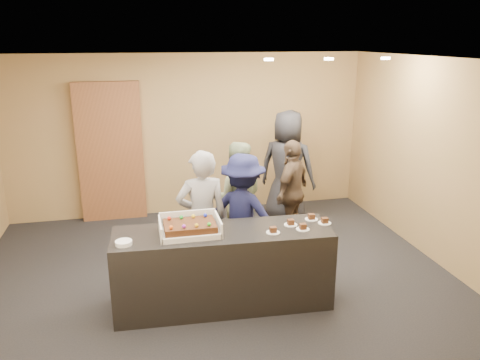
% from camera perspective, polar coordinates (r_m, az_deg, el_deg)
% --- Properties ---
extents(room, '(6.04, 6.00, 2.70)m').
position_cam_1_polar(room, '(5.58, -3.20, 0.48)').
color(room, black).
rests_on(room, ground).
extents(serving_counter, '(2.43, 0.83, 0.90)m').
position_cam_1_polar(serving_counter, '(5.35, -2.06, -10.69)').
color(serving_counter, black).
rests_on(serving_counter, floor).
extents(storage_cabinet, '(1.03, 0.15, 2.28)m').
position_cam_1_polar(storage_cabinet, '(7.91, -15.48, 3.25)').
color(storage_cabinet, brown).
rests_on(storage_cabinet, floor).
extents(cake_box, '(0.65, 0.45, 0.19)m').
position_cam_1_polar(cake_box, '(5.11, -6.15, -6.01)').
color(cake_box, white).
rests_on(cake_box, serving_counter).
extents(sheet_cake, '(0.55, 0.38, 0.11)m').
position_cam_1_polar(sheet_cake, '(5.07, -6.14, -5.56)').
color(sheet_cake, '#361D0C').
rests_on(sheet_cake, cake_box).
extents(plate_stack, '(0.17, 0.17, 0.04)m').
position_cam_1_polar(plate_stack, '(4.97, -14.00, -7.44)').
color(plate_stack, white).
rests_on(plate_stack, serving_counter).
extents(slice_a, '(0.15, 0.15, 0.07)m').
position_cam_1_polar(slice_a, '(5.11, 4.05, -6.20)').
color(slice_a, white).
rests_on(slice_a, serving_counter).
extents(slice_b, '(0.15, 0.15, 0.07)m').
position_cam_1_polar(slice_b, '(5.33, 6.20, -5.25)').
color(slice_b, white).
rests_on(slice_b, serving_counter).
extents(slice_c, '(0.15, 0.15, 0.07)m').
position_cam_1_polar(slice_c, '(5.23, 7.67, -5.76)').
color(slice_c, white).
rests_on(slice_c, serving_counter).
extents(slice_d, '(0.15, 0.15, 0.07)m').
position_cam_1_polar(slice_d, '(5.52, 8.70, -4.56)').
color(slice_d, white).
rests_on(slice_d, serving_counter).
extents(slice_e, '(0.15, 0.15, 0.07)m').
position_cam_1_polar(slice_e, '(5.44, 10.28, -4.99)').
color(slice_e, white).
rests_on(slice_e, serving_counter).
extents(person_server_grey, '(0.63, 0.43, 1.69)m').
position_cam_1_polar(person_server_grey, '(5.65, -4.64, -4.73)').
color(person_server_grey, gray).
rests_on(person_server_grey, floor).
extents(person_sage_man, '(0.86, 0.72, 1.59)m').
position_cam_1_polar(person_sage_man, '(6.51, -0.38, -2.18)').
color(person_sage_man, gray).
rests_on(person_sage_man, floor).
extents(person_navy_man, '(1.17, 1.05, 1.57)m').
position_cam_1_polar(person_navy_man, '(5.94, 0.38, -4.20)').
color(person_navy_man, '#15173D').
rests_on(person_navy_man, floor).
extents(person_brown_extra, '(0.89, 0.92, 1.55)m').
position_cam_1_polar(person_brown_extra, '(6.88, 6.36, -1.41)').
color(person_brown_extra, brown).
rests_on(person_brown_extra, floor).
extents(person_dark_suit, '(1.08, 1.00, 1.86)m').
position_cam_1_polar(person_dark_suit, '(7.53, 5.76, 1.48)').
color(person_dark_suit, '#242429').
rests_on(person_dark_suit, floor).
extents(ceiling_spotlights, '(1.72, 0.12, 0.03)m').
position_cam_1_polar(ceiling_spotlights, '(6.29, 10.77, 14.31)').
color(ceiling_spotlights, '#FFEAC6').
rests_on(ceiling_spotlights, ceiling).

